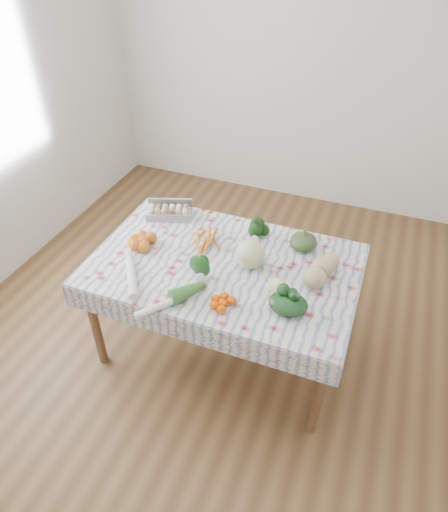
# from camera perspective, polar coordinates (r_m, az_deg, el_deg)

# --- Properties ---
(ground) EXTENTS (4.50, 4.50, 0.00)m
(ground) POSITION_cam_1_polar(r_m,az_deg,el_deg) (3.40, 0.00, -10.90)
(ground) COLOR brown
(ground) RESTS_ON ground
(wall_back) EXTENTS (4.00, 0.04, 2.80)m
(wall_back) POSITION_cam_1_polar(r_m,az_deg,el_deg) (4.54, 11.19, 22.80)
(wall_back) COLOR silver
(wall_back) RESTS_ON ground
(dining_table) EXTENTS (1.60, 1.00, 0.75)m
(dining_table) POSITION_cam_1_polar(r_m,az_deg,el_deg) (2.91, 0.00, -2.18)
(dining_table) COLOR brown
(dining_table) RESTS_ON ground
(tablecloth) EXTENTS (1.66, 1.06, 0.01)m
(tablecloth) POSITION_cam_1_polar(r_m,az_deg,el_deg) (2.86, 0.00, -1.00)
(tablecloth) COLOR silver
(tablecloth) RESTS_ON dining_table
(egg_carton) EXTENTS (0.34, 0.23, 0.08)m
(egg_carton) POSITION_cam_1_polar(r_m,az_deg,el_deg) (3.27, -6.92, 5.35)
(egg_carton) COLOR #969692
(egg_carton) RESTS_ON tablecloth
(carrot_bunch) EXTENTS (0.28, 0.26, 0.04)m
(carrot_bunch) POSITION_cam_1_polar(r_m,az_deg,el_deg) (3.00, -2.30, 1.67)
(carrot_bunch) COLOR orange
(carrot_bunch) RESTS_ON tablecloth
(kale_bunch) EXTENTS (0.15, 0.13, 0.12)m
(kale_bunch) POSITION_cam_1_polar(r_m,az_deg,el_deg) (3.03, 4.12, 2.96)
(kale_bunch) COLOR #143711
(kale_bunch) RESTS_ON tablecloth
(kabocha_squash) EXTENTS (0.23, 0.23, 0.11)m
(kabocha_squash) POSITION_cam_1_polar(r_m,az_deg,el_deg) (2.99, 9.90, 1.78)
(kabocha_squash) COLOR #344B24
(kabocha_squash) RESTS_ON tablecloth
(cabbage) EXTENTS (0.21, 0.21, 0.18)m
(cabbage) POSITION_cam_1_polar(r_m,az_deg,el_deg) (2.79, 3.32, 0.24)
(cabbage) COLOR #C7DA8E
(cabbage) RESTS_ON tablecloth
(butternut_squash) EXTENTS (0.21, 0.32, 0.14)m
(butternut_squash) POSITION_cam_1_polar(r_m,az_deg,el_deg) (2.77, 12.06, -1.66)
(butternut_squash) COLOR tan
(butternut_squash) RESTS_ON tablecloth
(orange_cluster) EXTENTS (0.27, 0.27, 0.08)m
(orange_cluster) POSITION_cam_1_polar(r_m,az_deg,el_deg) (3.02, -10.07, 1.83)
(orange_cluster) COLOR #D2621A
(orange_cluster) RESTS_ON tablecloth
(broccoli) EXTENTS (0.19, 0.19, 0.10)m
(broccoli) POSITION_cam_1_polar(r_m,az_deg,el_deg) (2.73, -3.21, -1.85)
(broccoli) COLOR #1E511B
(broccoli) RESTS_ON tablecloth
(mandarin_cluster) EXTENTS (0.23, 0.23, 0.05)m
(mandarin_cluster) POSITION_cam_1_polar(r_m,az_deg,el_deg) (2.56, -0.12, -5.82)
(mandarin_cluster) COLOR #F25300
(mandarin_cluster) RESTS_ON tablecloth
(grapefruit) EXTENTS (0.11, 0.11, 0.11)m
(grapefruit) POSITION_cam_1_polar(r_m,az_deg,el_deg) (2.63, 6.82, -3.88)
(grapefruit) COLOR #E1E078
(grapefruit) RESTS_ON tablecloth
(spinach_bag) EXTENTS (0.25, 0.21, 0.10)m
(spinach_bag) POSITION_cam_1_polar(r_m,az_deg,el_deg) (2.55, 8.04, -5.93)
(spinach_bag) COLOR black
(spinach_bag) RESTS_ON tablecloth
(daikon) EXTENTS (0.25, 0.34, 0.05)m
(daikon) POSITION_cam_1_polar(r_m,az_deg,el_deg) (2.78, -11.48, -2.59)
(daikon) COLOR white
(daikon) RESTS_ON tablecloth
(leek) EXTENTS (0.29, 0.37, 0.05)m
(leek) POSITION_cam_1_polar(r_m,az_deg,el_deg) (2.59, -6.76, -5.70)
(leek) COLOR silver
(leek) RESTS_ON tablecloth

